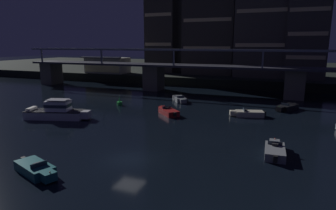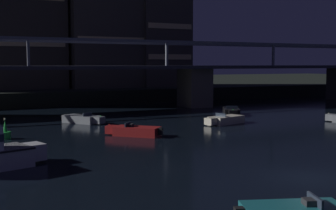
{
  "view_description": "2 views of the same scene",
  "coord_description": "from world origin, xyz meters",
  "views": [
    {
      "loc": [
        12.56,
        -22.15,
        10.4
      ],
      "look_at": [
        -2.3,
        15.8,
        1.89
      ],
      "focal_mm": 31.2,
      "sensor_mm": 36.0,
      "label": 1
    },
    {
      "loc": [
        -17.65,
        -18.39,
        6.24
      ],
      "look_at": [
        0.99,
        19.52,
        2.39
      ],
      "focal_mm": 48.32,
      "sensor_mm": 36.0,
      "label": 2
    }
  ],
  "objects": [
    {
      "name": "speedboat_far_center",
      "position": [
        -3.07,
        17.84,
        0.41
      ],
      "size": [
        4.41,
        4.36,
        1.16
      ],
      "color": "maroon",
      "rests_on": "ground"
    },
    {
      "name": "channel_buoy",
      "position": [
        -13.4,
        21.01,
        0.48
      ],
      "size": [
        0.9,
        0.9,
        1.76
      ],
      "color": "green",
      "rests_on": "ground"
    },
    {
      "name": "speedboat_mid_center",
      "position": [
        -5.6,
        -5.38,
        0.41
      ],
      "size": [
        5.1,
        3.04,
        1.16
      ],
      "color": "#196066",
      "rests_on": "ground"
    },
    {
      "name": "far_riverbank",
      "position": [
        0.0,
        86.99,
        1.1
      ],
      "size": [
        240.0,
        80.0,
        2.2
      ],
      "primitive_type": "cube",
      "color": "black",
      "rests_on": "ground"
    },
    {
      "name": "river_bridge",
      "position": [
        0.0,
        38.98,
        4.29
      ],
      "size": [
        95.5,
        6.4,
        9.38
      ],
      "color": "#605B51",
      "rests_on": "ground"
    },
    {
      "name": "ground_plane",
      "position": [
        0.0,
        0.0,
        0.0
      ],
      "size": [
        400.0,
        400.0,
        0.0
      ],
      "primitive_type": "plane",
      "color": "black"
    },
    {
      "name": "tower_east_tall",
      "position": [
        17.22,
        57.65,
        15.47
      ],
      "size": [
        8.95,
        12.07,
        26.85
      ],
      "color": "#423D38",
      "rests_on": "far_riverbank"
    },
    {
      "name": "cabin_cruiser_near_left",
      "position": [
        -16.87,
        9.64,
        1.05
      ],
      "size": [
        9.35,
        4.88,
        2.79
      ],
      "color": "silver",
      "rests_on": "ground"
    },
    {
      "name": "speedboat_far_left",
      "position": [
        13.7,
        27.7,
        0.41
      ],
      "size": [
        3.56,
        4.88,
        1.16
      ],
      "color": "black",
      "rests_on": "ground"
    },
    {
      "name": "speedboat_mid_right",
      "position": [
        8.31,
        20.98,
        0.41
      ],
      "size": [
        5.17,
        2.82,
        1.16
      ],
      "color": "beige",
      "rests_on": "ground"
    },
    {
      "name": "speedboat_near_right",
      "position": [
        12.46,
        6.15,
        0.41
      ],
      "size": [
        1.97,
        5.21,
        1.16
      ],
      "color": "gray",
      "rests_on": "ground"
    },
    {
      "name": "tower_west_low",
      "position": [
        -21.26,
        62.22,
        22.81
      ],
      "size": [
        8.77,
        11.98,
        41.51
      ],
      "color": "#38332D",
      "rests_on": "far_riverbank"
    },
    {
      "name": "speedboat_near_center",
      "position": [
        -4.81,
        28.18,
        0.41
      ],
      "size": [
        3.79,
        4.79,
        1.16
      ],
      "color": "gray",
      "rests_on": "ground"
    },
    {
      "name": "tower_west_tall",
      "position": [
        -6.59,
        59.52,
        20.33
      ],
      "size": [
        13.73,
        10.5,
        36.57
      ],
      "color": "#38332D",
      "rests_on": "far_riverbank"
    },
    {
      "name": "waterfront_pavilion",
      "position": [
        -34.99,
        50.89,
        4.44
      ],
      "size": [
        12.4,
        7.4,
        4.7
      ],
      "color": "#B2AD9E",
      "rests_on": "far_riverbank"
    }
  ]
}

